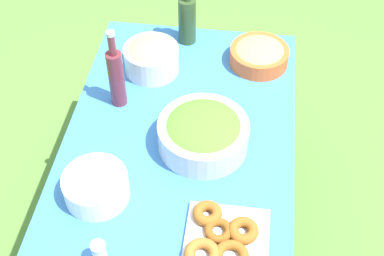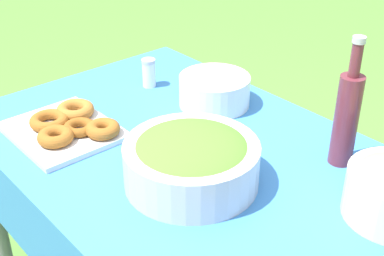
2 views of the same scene
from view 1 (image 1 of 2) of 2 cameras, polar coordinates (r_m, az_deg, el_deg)
ground_plane at (r=2.53m, az=-1.30°, el=-12.32°), size 14.00×14.00×0.00m
picnic_table at (r=2.04m, az=-1.58°, el=-3.83°), size 1.47×0.86×0.68m
salad_bowl at (r=1.94m, az=1.21°, el=-0.50°), size 0.33×0.33×0.13m
pasta_bowl at (r=2.25m, az=-4.36°, el=7.59°), size 0.23×0.23×0.13m
donut_platter at (r=1.72m, az=3.27°, el=-12.12°), size 0.32×0.27×0.05m
plate_stack at (r=1.83m, az=-10.19°, el=-6.20°), size 0.22×0.22×0.10m
olive_oil_bottle at (r=2.37m, az=-0.52°, el=11.62°), size 0.08×0.08×0.30m
wine_bottle at (r=2.07m, az=-8.09°, el=5.48°), size 0.06×0.06×0.35m
bread_bowl at (r=2.31m, az=7.19°, el=7.80°), size 0.25×0.25×0.09m
salt_shaker at (r=1.69m, az=-9.83°, el=-13.04°), size 0.05×0.05×0.10m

